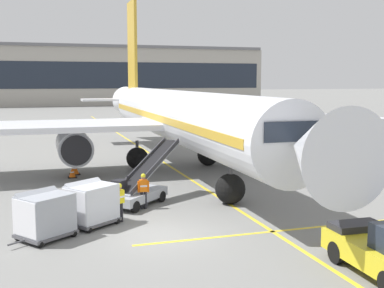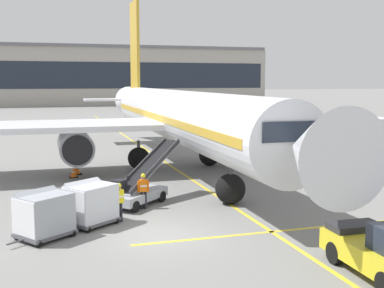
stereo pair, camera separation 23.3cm
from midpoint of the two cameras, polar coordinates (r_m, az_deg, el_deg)
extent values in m
plane|color=slate|center=(20.17, -3.53, -10.58)|extent=(600.00, 600.00, 0.00)
cylinder|color=silver|center=(33.59, -1.14, 3.23)|extent=(3.72, 31.74, 3.50)
cube|color=gold|center=(33.59, -1.14, 3.23)|extent=(3.74, 30.48, 0.42)
cone|color=silver|center=(17.35, 14.58, -0.89)|extent=(3.35, 3.53, 3.33)
cone|color=silver|center=(51.77, -6.68, 4.92)|extent=(3.02, 5.63, 2.98)
cube|color=silver|center=(33.22, -15.34, 2.01)|extent=(15.11, 6.44, 0.36)
cylinder|color=#93969E|center=(32.77, -13.13, -0.22)|extent=(2.20, 4.14, 2.17)
cylinder|color=black|center=(30.68, -12.88, -0.72)|extent=(1.85, 0.13, 1.85)
cube|color=silver|center=(37.39, 10.80, 2.71)|extent=(15.11, 6.44, 0.36)
cylinder|color=#93969E|center=(36.40, 9.52, 0.61)|extent=(2.20, 4.14, 2.17)
cylinder|color=black|center=(34.53, 11.06, 0.22)|extent=(1.85, 0.13, 1.85)
cube|color=gold|center=(50.44, -6.49, 10.76)|extent=(0.31, 3.81, 9.52)
cube|color=silver|center=(50.11, -6.35, 5.15)|extent=(10.26, 2.61, 0.20)
cube|color=#1E2633|center=(19.41, 10.89, 1.63)|extent=(2.46, 1.59, 0.77)
cylinder|color=#47474C|center=(24.93, 4.74, -3.77)|extent=(0.22, 0.22, 1.26)
sphere|color=black|center=(25.06, 4.72, -5.19)|extent=(1.55, 1.55, 1.55)
cylinder|color=#47474C|center=(34.79, -6.00, -0.62)|extent=(0.22, 0.22, 1.26)
sphere|color=black|center=(34.88, -5.99, -1.65)|extent=(1.55, 1.55, 1.55)
cylinder|color=#47474C|center=(36.11, 2.22, -0.29)|extent=(0.22, 0.22, 1.26)
sphere|color=black|center=(36.20, 2.21, -1.28)|extent=(1.55, 1.55, 1.55)
cube|color=#A3A8B2|center=(24.94, -6.16, -5.92)|extent=(3.55, 3.52, 0.44)
cube|color=black|center=(24.28, -8.14, -4.93)|extent=(0.82, 0.82, 0.70)
cylinder|color=#333338|center=(24.80, -7.21, -4.54)|extent=(0.08, 0.08, 0.80)
cube|color=#A3A8B2|center=(25.64, -4.70, -2.62)|extent=(4.07, 4.02, 2.26)
cube|color=black|center=(25.63, -4.70, -2.42)|extent=(3.87, 3.82, 2.11)
cube|color=#333338|center=(25.39, -3.87, -2.44)|extent=(3.43, 3.37, 2.29)
cube|color=#333338|center=(25.86, -5.52, -2.27)|extent=(3.43, 3.37, 2.29)
cylinder|color=black|center=(25.56, -3.27, -6.06)|extent=(0.54, 0.54, 0.56)
cylinder|color=black|center=(26.35, -6.00, -5.69)|extent=(0.54, 0.54, 0.56)
cylinder|color=black|center=(23.63, -6.33, -7.21)|extent=(0.54, 0.54, 0.56)
cylinder|color=black|center=(24.48, -9.18, -6.75)|extent=(0.54, 0.54, 0.56)
cube|color=#515156|center=(21.94, -11.24, -8.65)|extent=(2.56, 2.47, 0.12)
cylinder|color=#4C4C51|center=(21.10, -14.00, -9.40)|extent=(0.61, 0.47, 0.07)
cube|color=silver|center=(21.73, -11.29, -6.60)|extent=(2.42, 2.33, 1.50)
cube|color=silver|center=(21.91, -12.05, -5.09)|extent=(1.98, 1.75, 0.74)
cube|color=silver|center=(21.12, -13.26, -7.06)|extent=(0.87, 1.18, 1.38)
sphere|color=black|center=(21.96, -14.01, -8.88)|extent=(0.30, 0.30, 0.30)
sphere|color=black|center=(20.96, -11.63, -9.60)|extent=(0.30, 0.30, 0.30)
sphere|color=black|center=(22.95, -10.88, -8.08)|extent=(0.30, 0.30, 0.30)
sphere|color=black|center=(22.00, -8.47, -8.71)|extent=(0.30, 0.30, 0.30)
cube|color=#515156|center=(20.61, -16.29, -9.86)|extent=(2.56, 2.47, 0.12)
cylinder|color=#4C4C51|center=(19.88, -19.46, -10.66)|extent=(0.61, 0.47, 0.07)
cube|color=#9EA3AD|center=(20.39, -16.37, -7.68)|extent=(2.42, 2.33, 1.50)
cube|color=#9EA3AD|center=(20.59, -17.12, -6.06)|extent=(1.98, 1.75, 0.74)
cube|color=silver|center=(19.86, -18.63, -8.18)|extent=(0.87, 1.18, 1.38)
sphere|color=black|center=(20.73, -19.23, -10.05)|extent=(0.30, 0.30, 0.30)
sphere|color=black|center=(19.66, -16.97, -10.92)|extent=(0.30, 0.30, 0.30)
sphere|color=black|center=(21.61, -15.67, -9.20)|extent=(0.30, 0.30, 0.30)
sphere|color=black|center=(20.59, -13.33, -9.96)|extent=(0.30, 0.30, 0.30)
cube|color=gold|center=(17.24, 21.71, -11.88)|extent=(2.22, 4.46, 0.70)
cube|color=#28282D|center=(18.37, 18.65, -9.01)|extent=(1.81, 1.02, 0.24)
cylinder|color=black|center=(18.90, 21.42, -11.12)|extent=(0.30, 0.77, 0.76)
cylinder|color=black|center=(17.89, 16.56, -11.97)|extent=(0.30, 0.77, 0.76)
cylinder|color=black|center=(24.25, -5.15, -6.46)|extent=(0.15, 0.15, 0.86)
cylinder|color=black|center=(24.23, -5.57, -6.47)|extent=(0.15, 0.15, 0.86)
cube|color=orange|center=(24.08, -5.38, -4.80)|extent=(0.40, 0.27, 0.58)
cube|color=white|center=(23.96, -5.34, -4.86)|extent=(0.34, 0.04, 0.08)
sphere|color=#9E7051|center=(24.00, -5.39, -3.84)|extent=(0.21, 0.21, 0.21)
sphere|color=yellow|center=(23.98, -5.39, -3.68)|extent=(0.23, 0.23, 0.23)
cylinder|color=orange|center=(24.12, -4.81, -4.89)|extent=(0.09, 0.09, 0.56)
cylinder|color=orange|center=(24.06, -5.95, -4.93)|extent=(0.09, 0.09, 0.56)
cylinder|color=black|center=(22.22, -7.93, -7.78)|extent=(0.15, 0.15, 0.86)
cylinder|color=black|center=(22.11, -8.28, -7.87)|extent=(0.15, 0.15, 0.86)
cube|color=yellow|center=(21.99, -8.14, -6.01)|extent=(0.45, 0.40, 0.58)
cube|color=white|center=(21.90, -7.93, -6.07)|extent=(0.29, 0.19, 0.08)
sphere|color=#9E7051|center=(21.90, -8.16, -4.97)|extent=(0.21, 0.21, 0.21)
sphere|color=yellow|center=(21.88, -8.16, -4.79)|extent=(0.23, 0.23, 0.23)
cylinder|color=yellow|center=(22.15, -7.67, -6.03)|extent=(0.09, 0.09, 0.56)
cylinder|color=yellow|center=(21.85, -8.62, -6.24)|extent=(0.09, 0.09, 0.56)
cube|color=black|center=(32.73, -13.32, -3.73)|extent=(0.55, 0.55, 0.05)
cone|color=orange|center=(32.67, -13.33, -3.20)|extent=(0.44, 0.44, 0.57)
cylinder|color=white|center=(32.67, -13.34, -3.15)|extent=(0.24, 0.24, 0.07)
cube|color=black|center=(33.75, -13.03, -3.39)|extent=(0.69, 0.69, 0.05)
cone|color=orange|center=(33.68, -13.05, -2.74)|extent=(0.55, 0.55, 0.73)
cylinder|color=white|center=(33.67, -13.05, -2.68)|extent=(0.30, 0.30, 0.09)
cube|color=yellow|center=(34.03, -1.33, -3.15)|extent=(0.20, 110.00, 0.01)
cube|color=yellow|center=(21.01, 9.82, -9.93)|extent=(12.00, 0.20, 0.01)
cube|color=#A8A399|center=(130.56, -11.47, 7.60)|extent=(90.39, 15.66, 14.22)
cube|color=#1E2633|center=(122.72, -11.11, 7.80)|extent=(87.68, 0.10, 6.40)
cube|color=slate|center=(129.27, -11.48, 10.92)|extent=(89.48, 13.31, 0.70)
camera|label=1|loc=(0.12, -89.73, 0.04)|focal=46.15mm
camera|label=2|loc=(0.12, 90.27, -0.04)|focal=46.15mm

